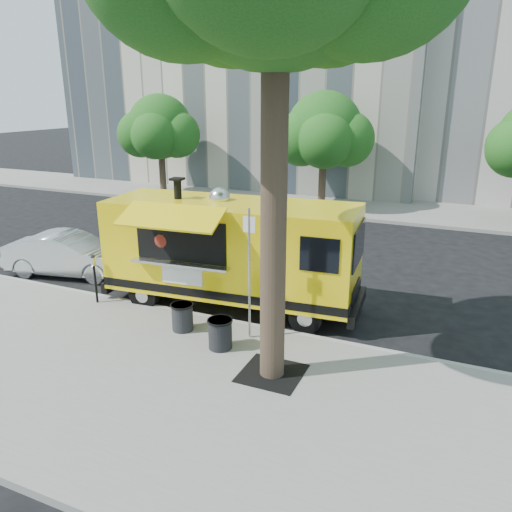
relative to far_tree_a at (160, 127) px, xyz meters
The scene contains 13 objects.
ground 16.30m from the far_tree_a, 50.89° to the right, with size 120.00×120.00×0.00m, color black.
sidewalk 19.48m from the far_tree_a, 58.47° to the right, with size 60.00×6.00×0.15m, color gray.
curb 16.99m from the far_tree_a, 52.92° to the right, with size 60.00×0.14×0.16m, color #999993.
far_sidewalk 10.73m from the far_tree_a, ahead, with size 60.00×5.00×0.15m, color gray.
tree_well 20.00m from the far_tree_a, 50.16° to the right, with size 1.20×1.20×0.02m, color black.
far_tree_a is the anchor object (origin of this frame).
far_tree_b 9.01m from the far_tree_a, ahead, with size 3.60×3.60×5.50m.
sign_post 18.14m from the far_tree_a, 50.17° to the right, with size 0.28×0.06×3.00m.
parking_meter 15.59m from the far_tree_a, 62.85° to the right, with size 0.11×0.11×1.33m.
food_truck 16.02m from the far_tree_a, 49.88° to the right, with size 6.95×3.56×3.35m.
sedan 13.15m from the far_tree_a, 69.27° to the right, with size 1.41×4.05×1.33m, color silver.
trash_bin_left 17.59m from the far_tree_a, 54.85° to the right, with size 0.54×0.54×0.64m.
trash_bin_right 18.64m from the far_tree_a, 52.50° to the right, with size 0.56×0.56×0.67m.
Camera 1 is at (5.80, -10.89, 5.42)m, focal length 35.00 mm.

